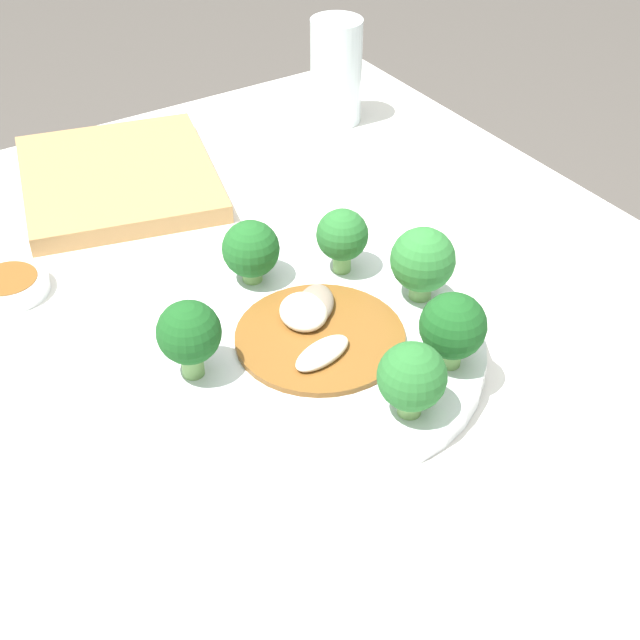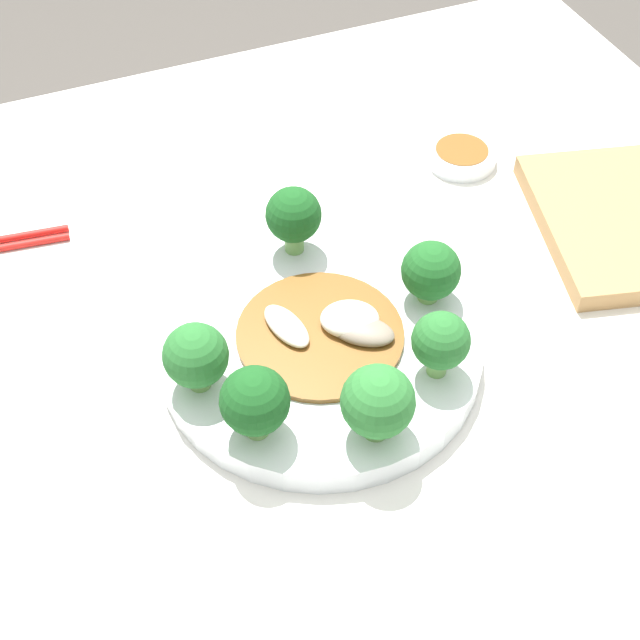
% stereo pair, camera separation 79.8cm
% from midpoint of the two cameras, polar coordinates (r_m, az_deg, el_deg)
% --- Properties ---
extents(table, '(0.92, 0.86, 0.72)m').
position_cam_midpoint_polar(table, '(0.97, -21.23, -33.77)').
color(table, silver).
rests_on(table, ground_plane).
extents(plate, '(0.27, 0.27, 0.02)m').
position_cam_midpoint_polar(plate, '(0.62, -24.87, -25.03)').
color(plate, silver).
rests_on(plate, table).
extents(broccoli_south, '(0.05, 0.05, 0.07)m').
position_cam_midpoint_polar(broccoli_south, '(0.60, -36.94, -23.96)').
color(broccoli_south, '#70A356').
rests_on(broccoli_south, plate).
extents(broccoli_east, '(0.05, 0.05, 0.06)m').
position_cam_midpoint_polar(broccoli_east, '(0.52, -22.32, -31.81)').
color(broccoli_east, '#7AAD5B').
rests_on(broccoli_east, plate).
extents(broccoli_north, '(0.06, 0.06, 0.07)m').
position_cam_midpoint_polar(broccoli_north, '(0.57, -15.95, -18.94)').
color(broccoli_north, '#70A356').
rests_on(broccoli_north, plate).
extents(broccoli_northwest, '(0.05, 0.05, 0.06)m').
position_cam_midpoint_polar(broccoli_northwest, '(0.61, -21.29, -15.31)').
color(broccoli_northwest, '#7AAD5B').
rests_on(broccoli_northwest, plate).
extents(broccoli_northeast, '(0.05, 0.05, 0.06)m').
position_cam_midpoint_polar(broccoli_northeast, '(0.53, -16.47, -27.01)').
color(broccoli_northeast, '#7AAD5B').
rests_on(broccoli_northeast, plate).
extents(broccoli_west, '(0.05, 0.05, 0.06)m').
position_cam_midpoint_polar(broccoli_west, '(0.64, -28.42, -15.80)').
color(broccoli_west, '#7AAD5B').
rests_on(broccoli_west, plate).
extents(stirfry_center, '(0.14, 0.14, 0.02)m').
position_cam_midpoint_polar(stirfry_center, '(0.60, -25.43, -23.62)').
color(stirfry_center, brown).
rests_on(stirfry_center, plate).
extents(drinking_glass, '(0.06, 0.06, 0.12)m').
position_cam_midpoint_polar(drinking_glass, '(0.86, -14.61, 3.87)').
color(drinking_glass, silver).
rests_on(drinking_glass, table).
extents(sauce_dish, '(0.07, 0.07, 0.02)m').
position_cam_midpoint_polar(sauce_dish, '(0.81, -41.49, -14.61)').
color(sauce_dish, silver).
rests_on(sauce_dish, table).
extents(cutting_board, '(0.27, 0.25, 0.02)m').
position_cam_midpoint_polar(cutting_board, '(0.86, -31.61, -5.50)').
color(cutting_board, '#AD7F4C').
rests_on(cutting_board, table).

